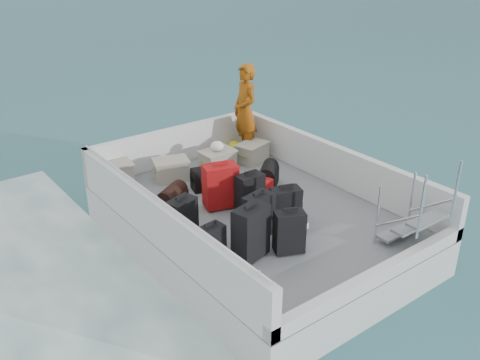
# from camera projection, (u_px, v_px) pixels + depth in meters

# --- Properties ---
(ground) EXTENTS (160.00, 160.00, 0.00)m
(ground) POSITION_uv_depth(u_px,v_px,m) (255.00, 243.00, 8.76)
(ground) COLOR #164650
(ground) RESTS_ON ground
(ferry_hull) EXTENTS (3.60, 5.00, 0.60)m
(ferry_hull) POSITION_uv_depth(u_px,v_px,m) (255.00, 227.00, 8.64)
(ferry_hull) COLOR silver
(ferry_hull) RESTS_ON ground
(deck) EXTENTS (3.30, 4.70, 0.02)m
(deck) POSITION_uv_depth(u_px,v_px,m) (255.00, 211.00, 8.51)
(deck) COLOR slate
(deck) RESTS_ON ferry_hull
(deck_fittings) EXTENTS (3.60, 5.00, 0.90)m
(deck_fittings) POSITION_uv_depth(u_px,v_px,m) (286.00, 190.00, 8.30)
(deck_fittings) COLOR silver
(deck_fittings) RESTS_ON deck
(suitcase_0) EXTENTS (0.55, 0.39, 0.77)m
(suitcase_0) POSITION_uv_depth(u_px,v_px,m) (251.00, 233.00, 7.10)
(suitcase_0) COLOR black
(suitcase_0) RESTS_ON deck
(suitcase_1) EXTENTS (0.39, 0.25, 0.56)m
(suitcase_1) POSITION_uv_depth(u_px,v_px,m) (211.00, 246.00, 7.01)
(suitcase_1) COLOR black
(suitcase_1) RESTS_ON deck
(suitcase_2) EXTENTS (0.48, 0.36, 0.61)m
(suitcase_2) POSITION_uv_depth(u_px,v_px,m) (182.00, 219.00, 7.62)
(suitcase_2) COLOR black
(suitcase_2) RESTS_ON deck
(suitcase_3) EXTENTS (0.47, 0.38, 0.63)m
(suitcase_3) POSITION_uv_depth(u_px,v_px,m) (289.00, 233.00, 7.25)
(suitcase_3) COLOR black
(suitcase_3) RESTS_ON deck
(suitcase_4) EXTENTS (0.50, 0.36, 0.67)m
(suitcase_4) POSITION_uv_depth(u_px,v_px,m) (259.00, 217.00, 7.61)
(suitcase_4) COLOR black
(suitcase_4) RESTS_ON deck
(suitcase_5) EXTENTS (0.60, 0.46, 0.73)m
(suitcase_5) POSITION_uv_depth(u_px,v_px,m) (220.00, 186.00, 8.45)
(suitcase_5) COLOR #AE130D
(suitcase_5) RESTS_ON deck
(suitcase_6) EXTENTS (0.50, 0.39, 0.61)m
(suitcase_6) POSITION_uv_depth(u_px,v_px,m) (285.00, 207.00, 7.94)
(suitcase_6) COLOR black
(suitcase_6) RESTS_ON deck
(suitcase_7) EXTENTS (0.44, 0.26, 0.60)m
(suitcase_7) POSITION_uv_depth(u_px,v_px,m) (250.00, 192.00, 8.39)
(suitcase_7) COLOR black
(suitcase_7) RESTS_ON deck
(suitcase_8) EXTENTS (0.75, 0.51, 0.28)m
(suitcase_8) POSITION_uv_depth(u_px,v_px,m) (248.00, 188.00, 8.89)
(suitcase_8) COLOR #AE130D
(suitcase_8) RESTS_ON deck
(duffel_0) EXTENTS (0.61, 0.53, 0.32)m
(duffel_0) POSITION_uv_depth(u_px,v_px,m) (173.00, 201.00, 8.44)
(duffel_0) COLOR black
(duffel_0) RESTS_ON deck
(duffel_1) EXTENTS (0.48, 0.40, 0.32)m
(duffel_1) POSITION_uv_depth(u_px,v_px,m) (204.00, 180.00, 9.13)
(duffel_1) COLOR black
(duffel_1) RESTS_ON deck
(duffel_2) EXTENTS (0.59, 0.57, 0.32)m
(duffel_2) POSITION_uv_depth(u_px,v_px,m) (268.00, 177.00, 9.24)
(duffel_2) COLOR black
(duffel_2) RESTS_ON deck
(crate_0) EXTENTS (0.69, 0.51, 0.39)m
(crate_0) POSITION_uv_depth(u_px,v_px,m) (112.00, 176.00, 9.23)
(crate_0) COLOR #A3A08E
(crate_0) RESTS_ON deck
(crate_1) EXTENTS (0.68, 0.56, 0.35)m
(crate_1) POSITION_uv_depth(u_px,v_px,m) (171.00, 170.00, 9.48)
(crate_1) COLOR #A3A08E
(crate_1) RESTS_ON deck
(crate_2) EXTENTS (0.60, 0.42, 0.35)m
(crate_2) POSITION_uv_depth(u_px,v_px,m) (218.00, 161.00, 9.85)
(crate_2) COLOR #A3A08E
(crate_2) RESTS_ON deck
(crate_3) EXTENTS (0.64, 0.52, 0.34)m
(crate_3) POSITION_uv_depth(u_px,v_px,m) (252.00, 153.00, 10.23)
(crate_3) COLOR #A3A08E
(crate_3) RESTS_ON deck
(yellow_bag) EXTENTS (0.28, 0.26, 0.22)m
(yellow_bag) POSITION_uv_depth(u_px,v_px,m) (235.00, 146.00, 10.72)
(yellow_bag) COLOR yellow
(yellow_bag) RESTS_ON deck
(white_bag) EXTENTS (0.24, 0.24, 0.18)m
(white_bag) POSITION_uv_depth(u_px,v_px,m) (217.00, 148.00, 9.74)
(white_bag) COLOR white
(white_bag) RESTS_ON crate_2
(passenger) EXTENTS (0.54, 0.73, 1.80)m
(passenger) POSITION_uv_depth(u_px,v_px,m) (245.00, 111.00, 10.24)
(passenger) COLOR orange
(passenger) RESTS_ON deck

